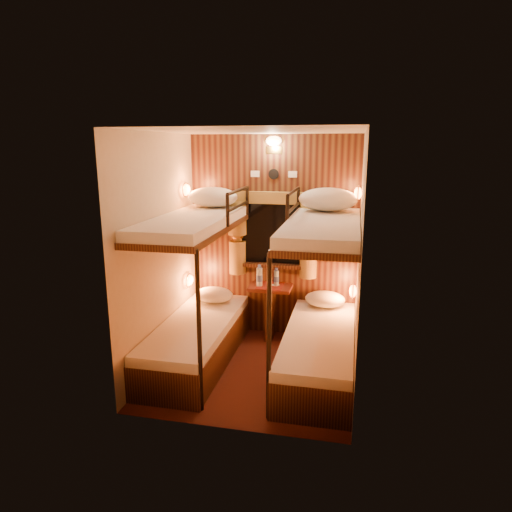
% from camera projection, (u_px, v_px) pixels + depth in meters
% --- Properties ---
extents(floor, '(2.10, 2.10, 0.00)m').
position_uv_depth(floor, '(255.00, 369.00, 4.75)').
color(floor, '#39100F').
rests_on(floor, ground).
extents(ceiling, '(2.10, 2.10, 0.00)m').
position_uv_depth(ceiling, '(255.00, 131.00, 4.19)').
color(ceiling, silver).
rests_on(ceiling, wall_back).
extents(wall_back, '(2.40, 0.00, 2.40)m').
position_uv_depth(wall_back, '(274.00, 237.00, 5.47)').
color(wall_back, '#C6B293').
rests_on(wall_back, floor).
extents(wall_front, '(2.40, 0.00, 2.40)m').
position_uv_depth(wall_front, '(225.00, 289.00, 3.47)').
color(wall_front, '#C6B293').
rests_on(wall_front, floor).
extents(wall_left, '(0.00, 2.40, 2.40)m').
position_uv_depth(wall_left, '(160.00, 253.00, 4.68)').
color(wall_left, '#C6B293').
rests_on(wall_left, floor).
extents(wall_right, '(0.00, 2.40, 2.40)m').
position_uv_depth(wall_right, '(359.00, 263.00, 4.26)').
color(wall_right, '#C6B293').
rests_on(wall_right, floor).
extents(back_panel, '(2.00, 0.03, 2.40)m').
position_uv_depth(back_panel, '(273.00, 237.00, 5.45)').
color(back_panel, black).
rests_on(back_panel, floor).
extents(bunk_left, '(0.72, 1.90, 1.82)m').
position_uv_depth(bunk_left, '(197.00, 312.00, 4.82)').
color(bunk_left, black).
rests_on(bunk_left, floor).
extents(bunk_right, '(0.72, 1.90, 1.82)m').
position_uv_depth(bunk_right, '(320.00, 321.00, 4.55)').
color(bunk_right, black).
rests_on(bunk_right, floor).
extents(window, '(1.00, 0.12, 0.79)m').
position_uv_depth(window, '(273.00, 240.00, 5.43)').
color(window, black).
rests_on(window, back_panel).
extents(curtains, '(1.10, 0.22, 1.00)m').
position_uv_depth(curtains, '(273.00, 233.00, 5.38)').
color(curtains, olive).
rests_on(curtains, back_panel).
extents(back_fixtures, '(0.54, 0.09, 0.48)m').
position_uv_depth(back_fixtures, '(274.00, 148.00, 5.17)').
color(back_fixtures, black).
rests_on(back_fixtures, back_panel).
extents(reading_lamps, '(2.00, 0.20, 1.25)m').
position_uv_depth(reading_lamps, '(268.00, 240.00, 5.12)').
color(reading_lamps, orange).
rests_on(reading_lamps, wall_left).
extents(table, '(0.50, 0.34, 0.66)m').
position_uv_depth(table, '(270.00, 305.00, 5.46)').
color(table, '#5D2615').
rests_on(table, floor).
extents(bottle_left, '(0.07, 0.07, 0.26)m').
position_uv_depth(bottle_left, '(259.00, 277.00, 5.38)').
color(bottle_left, '#99BFE5').
rests_on(bottle_left, table).
extents(bottle_right, '(0.06, 0.06, 0.22)m').
position_uv_depth(bottle_right, '(276.00, 278.00, 5.39)').
color(bottle_right, '#99BFE5').
rests_on(bottle_right, table).
extents(sachet_a, '(0.10, 0.08, 0.01)m').
position_uv_depth(sachet_a, '(274.00, 285.00, 5.42)').
color(sachet_a, silver).
rests_on(sachet_a, table).
extents(sachet_b, '(0.08, 0.06, 0.01)m').
position_uv_depth(sachet_b, '(277.00, 285.00, 5.44)').
color(sachet_b, silver).
rests_on(sachet_b, table).
extents(pillow_lower_left, '(0.45, 0.32, 0.18)m').
position_uv_depth(pillow_lower_left, '(214.00, 295.00, 5.42)').
color(pillow_lower_left, white).
rests_on(pillow_lower_left, bunk_left).
extents(pillow_lower_right, '(0.46, 0.33, 0.18)m').
position_uv_depth(pillow_lower_right, '(325.00, 299.00, 5.26)').
color(pillow_lower_right, white).
rests_on(pillow_lower_right, bunk_right).
extents(pillow_upper_left, '(0.57, 0.41, 0.23)m').
position_uv_depth(pillow_upper_left, '(213.00, 197.00, 5.18)').
color(pillow_upper_left, white).
rests_on(pillow_upper_left, bunk_left).
extents(pillow_upper_right, '(0.63, 0.45, 0.25)m').
position_uv_depth(pillow_upper_right, '(328.00, 199.00, 4.86)').
color(pillow_upper_right, white).
rests_on(pillow_upper_right, bunk_right).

